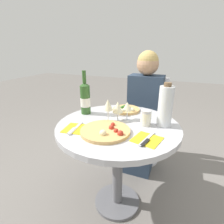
{
  "coord_description": "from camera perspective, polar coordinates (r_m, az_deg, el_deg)",
  "views": [
    {
      "loc": [
        0.37,
        -1.04,
        1.21
      ],
      "look_at": [
        -0.03,
        -0.05,
        0.81
      ],
      "focal_mm": 28.0,
      "sensor_mm": 36.0,
      "label": 1
    }
  ],
  "objects": [
    {
      "name": "tall_carafe",
      "position": [
        1.19,
        17.04,
        1.83
      ],
      "size": [
        0.1,
        0.1,
        0.29
      ],
      "color": "silver",
      "rests_on": "dining_table"
    },
    {
      "name": "pizza_small_far",
      "position": [
        1.46,
        4.74,
        0.84
      ],
      "size": [
        0.22,
        0.22,
        0.05
      ],
      "color": "tan",
      "rests_on": "dining_table"
    },
    {
      "name": "ground_plane",
      "position": [
        1.64,
        1.66,
        -27.24
      ],
      "size": [
        12.0,
        12.0,
        0.0
      ],
      "primitive_type": "plane",
      "color": "slate",
      "rests_on": "ground"
    },
    {
      "name": "wine_bottle",
      "position": [
        1.38,
        -8.71,
        4.48
      ],
      "size": [
        0.08,
        0.08,
        0.34
      ],
      "color": "#2D5623",
      "rests_on": "dining_table"
    },
    {
      "name": "dining_table",
      "position": [
        1.27,
        1.93,
        -9.12
      ],
      "size": [
        0.85,
        0.85,
        0.71
      ],
      "color": "slate",
      "rests_on": "ground_plane"
    },
    {
      "name": "chair_behind_diner",
      "position": [
        1.97,
        10.72,
        -3.13
      ],
      "size": [
        0.41,
        0.41,
        0.91
      ],
      "rotation": [
        0.0,
        0.0,
        3.14
      ],
      "color": "silver",
      "rests_on": "ground_plane"
    },
    {
      "name": "seated_diner",
      "position": [
        1.8,
        10.07,
        -1.19
      ],
      "size": [
        0.33,
        0.42,
        1.19
      ],
      "rotation": [
        0.0,
        0.0,
        3.14
      ],
      "color": "#28384C",
      "rests_on": "ground_plane"
    },
    {
      "name": "sugar_shaker",
      "position": [
        1.2,
        10.98,
        -1.89
      ],
      "size": [
        0.07,
        0.07,
        0.11
      ],
      "color": "silver",
      "rests_on": "dining_table"
    },
    {
      "name": "wine_glass_center",
      "position": [
        1.23,
        1.9,
        1.54
      ],
      "size": [
        0.08,
        0.08,
        0.14
      ],
      "color": "silver",
      "rests_on": "dining_table"
    },
    {
      "name": "wine_glass_back_right",
      "position": [
        1.25,
        5.03,
        1.74
      ],
      "size": [
        0.07,
        0.07,
        0.13
      ],
      "color": "silver",
      "rests_on": "dining_table"
    },
    {
      "name": "pizza_large",
      "position": [
        1.09,
        -2.02,
        -6.18
      ],
      "size": [
        0.31,
        0.31,
        0.05
      ],
      "color": "tan",
      "rests_on": "dining_table"
    },
    {
      "name": "place_setting_right",
      "position": [
        1.03,
        11.3,
        -8.77
      ],
      "size": [
        0.18,
        0.19,
        0.01
      ],
      "color": "yellow",
      "rests_on": "dining_table"
    },
    {
      "name": "wine_glass_front_left",
      "position": [
        1.21,
        -1.33,
        2.2
      ],
      "size": [
        0.07,
        0.07,
        0.16
      ],
      "color": "silver",
      "rests_on": "dining_table"
    },
    {
      "name": "place_setting_left",
      "position": [
        1.16,
        -11.77,
        -5.3
      ],
      "size": [
        0.17,
        0.19,
        0.01
      ],
      "color": "yellow",
      "rests_on": "dining_table"
    }
  ]
}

